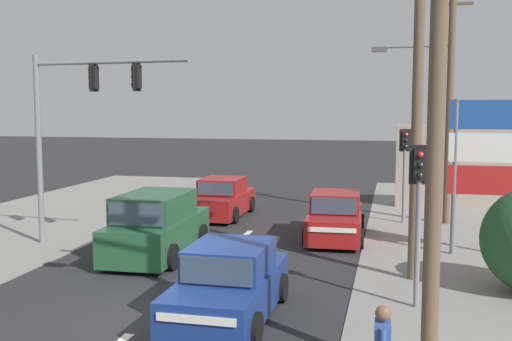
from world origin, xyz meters
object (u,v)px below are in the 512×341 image
(pedestal_signal_right_kerb, at_px, (419,198))
(pedestal_signal_far_median, at_px, (405,160))
(utility_pole_foreground_right, at_px, (428,60))
(suv_kerbside_parked, at_px, (157,227))
(sedan_oncoming_mid, at_px, (335,218))
(utility_pole_midground_right, at_px, (417,98))
(sedan_crossing_left, at_px, (230,285))
(utility_pole_background_right, at_px, (446,91))
(sedan_oncoming_near, at_px, (223,199))
(traffic_signal_mast, at_px, (73,114))
(shopping_plaza_sign, at_px, (486,155))

(pedestal_signal_right_kerb, relative_size, pedestal_signal_far_median, 1.00)
(utility_pole_foreground_right, xyz_separation_m, suv_kerbside_parked, (-7.16, 6.68, -4.17))
(pedestal_signal_far_median, height_order, sedan_oncoming_mid, pedestal_signal_far_median)
(utility_pole_midground_right, relative_size, sedan_crossing_left, 2.05)
(utility_pole_background_right, height_order, sedan_oncoming_near, utility_pole_background_right)
(utility_pole_foreground_right, xyz_separation_m, sedan_oncoming_mid, (-2.30, 10.27, -4.35))
(utility_pole_midground_right, bearing_deg, sedan_crossing_left, -135.31)
(utility_pole_midground_right, relative_size, traffic_signal_mast, 1.45)
(suv_kerbside_parked, bearing_deg, utility_pole_midground_right, -6.25)
(utility_pole_background_right, relative_size, suv_kerbside_parked, 2.01)
(utility_pole_midground_right, xyz_separation_m, sedan_oncoming_near, (-7.16, 7.47, -3.89))
(pedestal_signal_right_kerb, height_order, sedan_crossing_left, pedestal_signal_right_kerb)
(shopping_plaza_sign, relative_size, suv_kerbside_parked, 1.00)
(traffic_signal_mast, bearing_deg, sedan_oncoming_near, 63.21)
(sedan_oncoming_mid, bearing_deg, utility_pole_background_right, 43.56)
(utility_pole_background_right, bearing_deg, utility_pole_midground_right, -99.37)
(utility_pole_background_right, bearing_deg, suv_kerbside_parked, -140.31)
(sedan_crossing_left, bearing_deg, utility_pole_foreground_right, -30.21)
(utility_pole_midground_right, xyz_separation_m, sedan_oncoming_mid, (-2.37, 4.38, -3.89))
(utility_pole_foreground_right, height_order, traffic_signal_mast, utility_pole_foreground_right)
(utility_pole_midground_right, xyz_separation_m, traffic_signal_mast, (-10.20, 1.44, -0.45))
(sedan_oncoming_mid, bearing_deg, utility_pole_foreground_right, -77.36)
(utility_pole_foreground_right, distance_m, sedan_oncoming_near, 15.74)
(utility_pole_foreground_right, xyz_separation_m, shopping_plaza_sign, (2.15, 8.86, -2.07))
(utility_pole_background_right, xyz_separation_m, pedestal_signal_right_kerb, (-1.29, -10.08, -2.53))
(shopping_plaza_sign, bearing_deg, suv_kerbside_parked, -166.84)
(utility_pole_foreground_right, xyz_separation_m, pedestal_signal_far_median, (-0.05, 13.57, -2.64))
(utility_pole_midground_right, distance_m, sedan_oncoming_mid, 6.32)
(utility_pole_foreground_right, distance_m, pedestal_signal_right_kerb, 4.53)
(sedan_oncoming_near, bearing_deg, pedestal_signal_far_median, 1.69)
(utility_pole_midground_right, relative_size, pedestal_signal_far_median, 2.45)
(sedan_crossing_left, xyz_separation_m, suv_kerbside_parked, (-3.46, 4.53, 0.18))
(pedestal_signal_far_median, distance_m, shopping_plaza_sign, 5.23)
(sedan_oncoming_near, bearing_deg, utility_pole_midground_right, -46.23)
(pedestal_signal_far_median, height_order, suv_kerbside_parked, pedestal_signal_far_median)
(traffic_signal_mast, distance_m, suv_kerbside_parked, 4.46)
(utility_pole_midground_right, relative_size, utility_pole_background_right, 0.95)
(utility_pole_midground_right, distance_m, pedestal_signal_far_median, 7.98)
(utility_pole_midground_right, bearing_deg, sedan_oncoming_mid, 118.45)
(utility_pole_background_right, relative_size, shopping_plaza_sign, 2.00)
(utility_pole_foreground_right, height_order, sedan_oncoming_near, utility_pole_foreground_right)
(traffic_signal_mast, bearing_deg, utility_pole_background_right, 29.22)
(utility_pole_background_right, xyz_separation_m, shopping_plaza_sign, (0.78, -4.90, -1.97))
(utility_pole_foreground_right, relative_size, traffic_signal_mast, 1.56)
(utility_pole_midground_right, relative_size, sedan_oncoming_mid, 2.03)
(utility_pole_midground_right, xyz_separation_m, suv_kerbside_parked, (-7.23, 0.79, -3.71))
(utility_pole_foreground_right, relative_size, pedestal_signal_right_kerb, 2.64)
(utility_pole_midground_right, height_order, traffic_signal_mast, utility_pole_midground_right)
(pedestal_signal_far_median, distance_m, suv_kerbside_parked, 10.02)
(shopping_plaza_sign, bearing_deg, pedestal_signal_far_median, 115.02)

